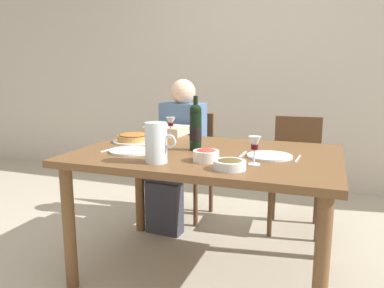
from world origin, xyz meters
TOP-DOWN VIEW (x-y plane):
  - ground_plane at (0.00, 0.00)m, footprint 8.00×8.00m
  - back_wall at (0.00, 1.99)m, footprint 8.00×0.10m
  - dining_table at (0.00, 0.00)m, footprint 1.50×1.00m
  - wine_bottle at (-0.08, 0.03)m, footprint 0.07×0.07m
  - water_pitcher at (-0.16, -0.33)m, footprint 0.17×0.11m
  - baked_tart at (-0.55, 0.13)m, footprint 0.27×0.27m
  - salad_bowl at (0.07, -0.22)m, footprint 0.14×0.14m
  - olive_bowl at (0.23, -0.33)m, footprint 0.16×0.16m
  - wine_glass_left_diner at (0.32, -0.20)m, footprint 0.06×0.06m
  - wine_glass_right_diner at (-0.39, 0.37)m, footprint 0.07×0.07m
  - dinner_plate_left_setting at (-0.41, -0.15)m, footprint 0.26×0.26m
  - dinner_plate_right_setting at (0.37, -0.01)m, footprint 0.25×0.25m
  - fork_left_setting at (-0.56, -0.15)m, footprint 0.04×0.16m
  - knife_left_setting at (-0.26, -0.15)m, footprint 0.03×0.18m
  - knife_right_setting at (0.52, -0.01)m, footprint 0.02×0.18m
  - spoon_right_setting at (0.22, -0.01)m, footprint 0.01×0.16m
  - chair_left at (-0.44, 0.90)m, footprint 0.43×0.43m
  - diner_left at (-0.46, 0.66)m, footprint 0.36×0.52m
  - chair_right at (0.44, 0.92)m, footprint 0.43×0.43m

SIDE VIEW (x-z plane):
  - ground_plane at x=0.00m, z-range 0.00..0.00m
  - chair_left at x=-0.44m, z-range 0.06..0.93m
  - chair_right at x=0.44m, z-range 0.06..0.93m
  - diner_left at x=-0.46m, z-range 0.04..1.20m
  - dining_table at x=0.00m, z-range 0.29..1.05m
  - fork_left_setting at x=-0.56m, z-range 0.76..0.76m
  - knife_left_setting at x=-0.26m, z-range 0.76..0.76m
  - knife_right_setting at x=0.52m, z-range 0.76..0.76m
  - spoon_right_setting at x=0.22m, z-range 0.76..0.76m
  - dinner_plate_left_setting at x=-0.41m, z-range 0.76..0.77m
  - dinner_plate_right_setting at x=0.37m, z-range 0.76..0.77m
  - olive_bowl at x=0.23m, z-range 0.76..0.81m
  - baked_tart at x=-0.55m, z-range 0.76..0.82m
  - salad_bowl at x=0.07m, z-range 0.76..0.83m
  - water_pitcher at x=-0.16m, z-range 0.75..0.96m
  - wine_glass_left_diner at x=0.32m, z-range 0.79..0.94m
  - wine_glass_right_diner at x=-0.39m, z-range 0.79..0.94m
  - wine_bottle at x=-0.08m, z-range 0.74..1.06m
  - back_wall at x=0.00m, z-range 0.00..2.80m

